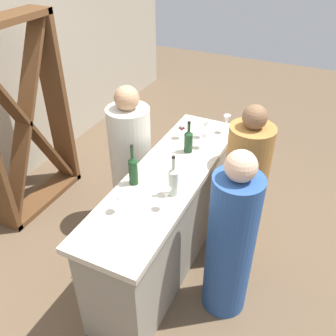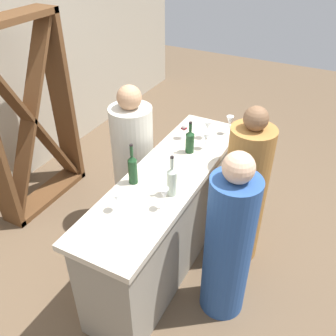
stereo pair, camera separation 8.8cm
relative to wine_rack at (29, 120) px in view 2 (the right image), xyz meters
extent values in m
plane|color=brown|center=(-0.16, -1.65, -0.98)|extent=(12.00, 12.00, 0.00)
cube|color=gray|center=(-0.16, -1.65, -0.52)|extent=(1.96, 0.49, 0.93)
cube|color=beige|center=(-0.16, -1.65, -0.03)|extent=(2.04, 0.57, 0.05)
cube|color=brown|center=(0.49, 0.00, 0.00)|extent=(0.06, 0.28, 1.96)
cube|color=brown|center=(0.00, 0.00, 0.95)|extent=(1.04, 0.28, 0.06)
cube|color=brown|center=(0.00, 0.00, -0.95)|extent=(1.04, 0.28, 0.06)
cube|color=brown|center=(0.00, 0.00, 0.00)|extent=(0.95, 0.20, 1.86)
cube|color=brown|center=(0.00, 0.00, 0.00)|extent=(0.95, 0.20, 1.86)
cylinder|color=#193D1E|center=(-0.39, -1.47, 0.09)|extent=(0.07, 0.07, 0.20)
cone|color=#193D1E|center=(-0.39, -1.47, 0.22)|extent=(0.07, 0.07, 0.04)
cylinder|color=#193D1E|center=(-0.39, -1.47, 0.28)|extent=(0.02, 0.02, 0.08)
cylinder|color=black|center=(-0.39, -1.47, 0.33)|extent=(0.03, 0.03, 0.01)
cylinder|color=#B7C6B2|center=(-0.38, -1.80, 0.09)|extent=(0.07, 0.07, 0.20)
cone|color=#B7C6B2|center=(-0.38, -1.80, 0.21)|extent=(0.07, 0.07, 0.04)
cylinder|color=#B7C6B2|center=(-0.38, -1.80, 0.27)|extent=(0.03, 0.03, 0.08)
cylinder|color=black|center=(-0.38, -1.80, 0.32)|extent=(0.03, 0.03, 0.01)
cylinder|color=#193D1E|center=(0.21, -1.67, 0.08)|extent=(0.07, 0.07, 0.17)
cone|color=#193D1E|center=(0.21, -1.67, 0.18)|extent=(0.07, 0.07, 0.03)
cylinder|color=#193D1E|center=(0.21, -1.67, 0.23)|extent=(0.03, 0.03, 0.07)
cylinder|color=black|center=(0.21, -1.67, 0.27)|extent=(0.03, 0.03, 0.01)
cylinder|color=white|center=(0.67, -1.86, 0.00)|extent=(0.06, 0.06, 0.00)
cylinder|color=white|center=(0.67, -1.86, 0.04)|extent=(0.01, 0.01, 0.08)
cone|color=white|center=(0.67, -1.86, 0.12)|extent=(0.07, 0.07, 0.09)
cylinder|color=white|center=(-0.55, -1.82, 0.00)|extent=(0.06, 0.06, 0.00)
cylinder|color=white|center=(-0.55, -1.82, 0.04)|extent=(0.01, 0.01, 0.08)
cone|color=white|center=(-0.55, -1.82, 0.12)|extent=(0.06, 0.06, 0.08)
cylinder|color=white|center=(0.33, -1.77, 0.00)|extent=(0.06, 0.06, 0.00)
cylinder|color=white|center=(0.33, -1.77, 0.03)|extent=(0.01, 0.01, 0.07)
cone|color=white|center=(0.33, -1.77, 0.11)|extent=(0.07, 0.07, 0.08)
cylinder|color=white|center=(0.50, -1.70, 0.00)|extent=(0.06, 0.06, 0.00)
cylinder|color=white|center=(0.50, -1.70, 0.04)|extent=(0.01, 0.01, 0.08)
cone|color=white|center=(0.50, -1.70, 0.12)|extent=(0.07, 0.07, 0.08)
cylinder|color=white|center=(-0.71, -1.54, 0.00)|extent=(0.07, 0.07, 0.00)
cylinder|color=white|center=(-0.71, -1.54, 0.03)|extent=(0.01, 0.01, 0.07)
cone|color=white|center=(-0.71, -1.54, 0.11)|extent=(0.07, 0.07, 0.07)
cylinder|color=white|center=(0.40, -1.52, 0.00)|extent=(0.06, 0.06, 0.00)
cylinder|color=white|center=(0.40, -1.52, 0.03)|extent=(0.01, 0.01, 0.07)
cone|color=white|center=(0.40, -1.52, 0.10)|extent=(0.07, 0.07, 0.07)
cone|color=maroon|center=(0.40, -1.52, 0.08)|extent=(0.06, 0.06, 0.02)
cylinder|color=#9E6B33|center=(0.23, -2.19, -0.32)|extent=(0.41, 0.41, 1.32)
sphere|color=brown|center=(0.23, -2.19, 0.43)|extent=(0.19, 0.19, 0.19)
cylinder|color=#284C8C|center=(-0.39, -2.27, -0.35)|extent=(0.43, 0.43, 1.27)
sphere|color=#D8AD8C|center=(-0.39, -2.27, 0.38)|extent=(0.21, 0.21, 0.21)
cylinder|color=beige|center=(0.19, -1.09, -0.35)|extent=(0.46, 0.46, 1.27)
sphere|color=tan|center=(0.19, -1.09, 0.39)|extent=(0.22, 0.22, 0.22)
camera|label=1|loc=(-2.31, -2.67, 1.69)|focal=39.30mm
camera|label=2|loc=(-2.27, -2.75, 1.69)|focal=39.30mm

